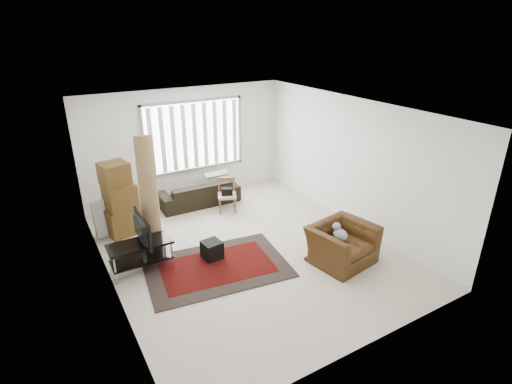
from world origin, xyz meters
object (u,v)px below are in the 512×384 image
at_px(moving_boxes, 120,202).
at_px(side_chair, 227,194).
at_px(armchair, 342,242).
at_px(tv_stand, 141,250).
at_px(sofa, 199,190).

distance_m(moving_boxes, side_chair, 2.37).
xyz_separation_m(side_chair, armchair, (0.83, -2.99, -0.02)).
bearing_deg(side_chair, tv_stand, -125.64).
xyz_separation_m(moving_boxes, armchair, (3.18, -3.12, -0.30)).
distance_m(moving_boxes, sofa, 2.05).
bearing_deg(moving_boxes, armchair, -44.44).
distance_m(tv_stand, moving_boxes, 1.59).
relative_size(sofa, side_chair, 2.48).
height_order(sofa, side_chair, side_chair).
bearing_deg(tv_stand, armchair, -25.84).
relative_size(tv_stand, moving_boxes, 0.71).
height_order(tv_stand, armchair, armchair).
bearing_deg(armchair, moving_boxes, 125.99).
relative_size(side_chair, armchair, 0.62).
xyz_separation_m(tv_stand, sofa, (1.98, 2.11, -0.03)).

